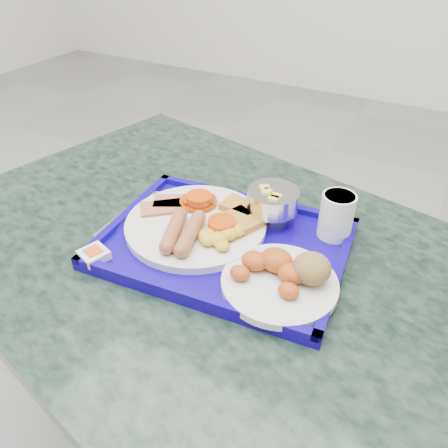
% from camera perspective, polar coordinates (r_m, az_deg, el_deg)
% --- Properties ---
extents(floor, '(6.00, 6.00, 0.00)m').
position_cam_1_polar(floor, '(1.37, -15.03, -25.16)').
color(floor, gray).
rests_on(floor, ground).
extents(table, '(1.22, 0.95, 0.68)m').
position_cam_1_polar(table, '(0.91, -1.63, -11.51)').
color(table, slate).
rests_on(table, floor).
extents(tray, '(0.45, 0.35, 0.03)m').
position_cam_1_polar(tray, '(0.78, 0.00, -2.71)').
color(tray, '#11038C').
rests_on(tray, table).
extents(main_plate, '(0.26, 0.26, 0.04)m').
position_cam_1_polar(main_plate, '(0.80, -3.17, 0.10)').
color(main_plate, silver).
rests_on(main_plate, tray).
extents(bread_plate, '(0.18, 0.18, 0.06)m').
position_cam_1_polar(bread_plate, '(0.69, 7.84, -6.72)').
color(bread_plate, silver).
rests_on(bread_plate, tray).
extents(fruit_bowl, '(0.10, 0.10, 0.07)m').
position_cam_1_polar(fruit_bowl, '(0.81, 6.40, 3.02)').
color(fruit_bowl, silver).
rests_on(fruit_bowl, tray).
extents(juice_cup, '(0.06, 0.06, 0.08)m').
position_cam_1_polar(juice_cup, '(0.79, 14.51, 1.25)').
color(juice_cup, white).
rests_on(juice_cup, tray).
extents(spoon, '(0.04, 0.16, 0.01)m').
position_cam_1_polar(spoon, '(0.89, -9.96, 2.93)').
color(spoon, silver).
rests_on(spoon, tray).
extents(knife, '(0.02, 0.17, 0.00)m').
position_cam_1_polar(knife, '(0.87, -12.88, 1.38)').
color(knife, silver).
rests_on(knife, tray).
extents(jam_packet, '(0.05, 0.05, 0.02)m').
position_cam_1_polar(jam_packet, '(0.77, -16.65, -3.86)').
color(jam_packet, white).
rests_on(jam_packet, tray).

